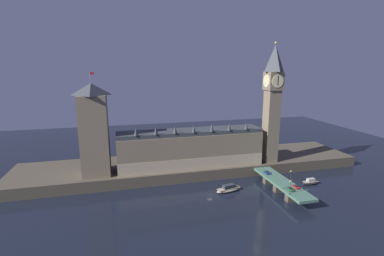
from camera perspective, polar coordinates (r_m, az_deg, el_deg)
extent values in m
plane|color=black|center=(152.83, 3.70, -13.56)|extent=(400.00, 400.00, 0.00)
cube|color=#4C4438|center=(186.11, 0.01, -7.57)|extent=(220.00, 42.00, 6.58)
cube|color=#7F7056|center=(171.46, -0.23, -4.54)|extent=(88.12, 16.20, 20.63)
cube|color=tan|center=(165.98, 0.46, -7.52)|extent=(88.12, 0.20, 7.43)
cube|color=#383D42|center=(168.48, -0.23, -0.79)|extent=(88.12, 14.91, 2.40)
cone|color=#383D42|center=(156.40, -11.45, -0.77)|extent=(2.40, 2.40, 4.54)
cone|color=#383D42|center=(157.25, -7.44, -0.55)|extent=(2.40, 2.40, 4.54)
cone|color=#383D42|center=(158.85, -3.49, -0.34)|extent=(2.40, 2.40, 4.54)
cone|color=#383D42|center=(161.20, 0.36, -0.13)|extent=(2.40, 2.40, 4.54)
cone|color=#383D42|center=(164.25, 4.08, 0.08)|extent=(2.40, 2.40, 4.54)
cone|color=#383D42|center=(167.97, 7.65, 0.27)|extent=(2.40, 2.40, 4.54)
cone|color=#383D42|center=(172.31, 11.05, 0.46)|extent=(2.40, 2.40, 4.54)
cube|color=#7F7056|center=(184.76, 15.85, 0.32)|extent=(8.08, 8.08, 46.26)
cube|color=#7F7056|center=(181.20, 16.38, 9.24)|extent=(9.54, 9.54, 11.20)
cylinder|color=beige|center=(177.01, 17.19, 9.13)|extent=(7.62, 0.25, 7.62)
cylinder|color=beige|center=(185.44, 15.61, 9.35)|extent=(7.62, 0.25, 7.62)
cylinder|color=beige|center=(183.73, 17.72, 9.20)|extent=(0.25, 7.62, 7.62)
cylinder|color=beige|center=(178.78, 15.01, 9.29)|extent=(0.25, 7.62, 7.62)
cube|color=black|center=(176.82, 17.23, 9.31)|extent=(0.36, 0.10, 5.71)
pyramid|color=#383D42|center=(181.10, 16.65, 13.56)|extent=(9.54, 9.54, 16.17)
sphere|color=gold|center=(181.58, 16.83, 16.36)|extent=(1.60, 1.60, 1.60)
cube|color=#7F7056|center=(164.71, -19.34, -1.49)|extent=(15.00, 15.00, 45.44)
pyramid|color=#383D42|center=(160.82, -20.00, 7.52)|extent=(15.30, 15.30, 6.42)
cylinder|color=#99999E|center=(160.49, -20.16, 9.73)|extent=(0.24, 0.24, 6.00)
cube|color=red|center=(160.33, -19.82, 10.50)|extent=(2.00, 0.08, 1.20)
cube|color=#4C7560|center=(162.61, 17.99, -10.63)|extent=(10.58, 46.00, 1.40)
cube|color=#4C4438|center=(155.04, 20.22, -13.09)|extent=(8.99, 3.20, 4.20)
cube|color=#4C4438|center=(163.69, 17.93, -11.53)|extent=(8.99, 3.20, 4.20)
cube|color=#4C4438|center=(172.67, 15.89, -10.12)|extent=(8.99, 3.20, 4.20)
cube|color=navy|center=(170.82, 15.13, -8.84)|extent=(1.96, 4.25, 0.90)
cube|color=black|center=(170.58, 15.14, -8.63)|extent=(1.61, 1.91, 0.45)
cylinder|color=black|center=(171.56, 14.64, -8.82)|extent=(0.22, 0.64, 0.64)
cylinder|color=black|center=(172.43, 15.19, -8.75)|extent=(0.22, 0.64, 0.64)
cylinder|color=black|center=(169.42, 15.07, -9.12)|extent=(0.22, 0.64, 0.64)
cylinder|color=black|center=(170.30, 15.62, -9.04)|extent=(0.22, 0.64, 0.64)
cube|color=#235633|center=(152.52, 19.48, -11.76)|extent=(1.83, 4.35, 0.89)
cube|color=black|center=(152.26, 19.50, -11.53)|extent=(1.50, 1.96, 0.45)
cylinder|color=black|center=(153.21, 18.92, -11.73)|extent=(0.22, 0.64, 0.64)
cylinder|color=black|center=(154.11, 19.47, -11.63)|extent=(0.22, 0.64, 0.64)
cylinder|color=black|center=(151.17, 19.48, -12.11)|extent=(0.22, 0.64, 0.64)
cylinder|color=black|center=(152.09, 20.04, -12.00)|extent=(0.22, 0.64, 0.64)
cube|color=red|center=(156.43, 20.55, -11.25)|extent=(1.75, 4.37, 0.79)
cube|color=black|center=(156.19, 20.57, -11.04)|extent=(1.43, 1.96, 0.45)
cylinder|color=black|center=(155.97, 21.09, -11.46)|extent=(0.22, 0.64, 0.64)
cylinder|color=black|center=(155.07, 20.57, -11.56)|extent=(0.22, 0.64, 0.64)
cylinder|color=black|center=(157.98, 20.52, -11.11)|extent=(0.22, 0.64, 0.64)
cylinder|color=black|center=(157.09, 20.01, -11.20)|extent=(0.22, 0.64, 0.64)
cylinder|color=black|center=(153.61, 18.14, -11.59)|extent=(0.28, 0.28, 0.77)
cylinder|color=gray|center=(153.33, 18.15, -11.34)|extent=(0.38, 0.38, 0.64)
sphere|color=tan|center=(153.16, 18.16, -11.20)|extent=(0.21, 0.21, 0.21)
cylinder|color=black|center=(163.14, 19.79, -10.28)|extent=(0.28, 0.28, 0.75)
cylinder|color=brown|center=(162.89, 19.81, -10.05)|extent=(0.38, 0.38, 0.62)
sphere|color=tan|center=(162.74, 19.82, -9.92)|extent=(0.20, 0.20, 0.20)
cylinder|color=#2D3333|center=(148.43, 19.38, -12.60)|extent=(0.56, 0.56, 0.50)
cylinder|color=#2D3333|center=(147.16, 19.47, -11.48)|extent=(0.18, 0.18, 5.85)
sphere|color=#F9E5A3|center=(145.83, 19.57, -10.22)|extent=(0.60, 0.60, 0.60)
sphere|color=#F9E5A3|center=(145.72, 19.41, -10.38)|extent=(0.44, 0.44, 0.44)
sphere|color=#F9E5A3|center=(146.20, 19.71, -10.32)|extent=(0.44, 0.44, 0.44)
cylinder|color=#2D3333|center=(164.88, 19.53, -10.06)|extent=(0.56, 0.56, 0.50)
cylinder|color=#2D3333|center=(163.97, 19.59, -9.24)|extent=(0.18, 0.18, 4.53)
sphere|color=#F9E5A3|center=(162.99, 19.66, -8.32)|extent=(0.60, 0.60, 0.60)
sphere|color=#F9E5A3|center=(162.87, 19.52, -8.46)|extent=(0.44, 0.44, 0.44)
sphere|color=#F9E5A3|center=(163.35, 19.79, -8.42)|extent=(0.44, 0.44, 0.44)
ellipsoid|color=#B2A893|center=(157.46, 7.55, -12.44)|extent=(15.69, 7.30, 1.94)
cube|color=tan|center=(157.10, 7.56, -12.15)|extent=(13.74, 6.07, 0.24)
cube|color=#2D333D|center=(156.65, 7.57, -11.79)|extent=(7.21, 4.03, 1.94)
ellipsoid|color=#28282D|center=(178.91, 23.14, -10.29)|extent=(10.25, 3.91, 1.74)
cube|color=tan|center=(178.62, 23.17, -10.06)|extent=(9.01, 3.15, 0.24)
cube|color=#B7B2A8|center=(178.26, 23.19, -9.76)|extent=(4.63, 2.37, 1.74)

